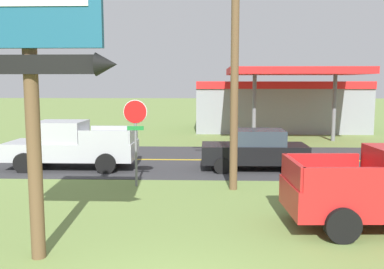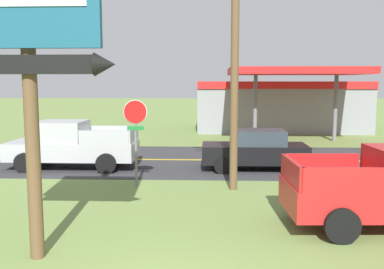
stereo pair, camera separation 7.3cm
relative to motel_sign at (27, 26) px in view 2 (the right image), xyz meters
name	(u,v)px [view 2 (the right image)]	position (x,y,z in m)	size (l,w,h in m)	color
road_asphalt	(197,160)	(2.83, 11.06, -4.57)	(140.00, 8.00, 0.02)	#333335
road_centre_line	(197,160)	(2.83, 11.06, -4.55)	(126.00, 0.20, 0.01)	gold
motel_sign	(27,26)	(0.00, 0.00, 0.00)	(3.19, 0.54, 6.65)	brown
stop_sign	(136,127)	(0.92, 6.13, -2.55)	(0.80, 0.08, 2.95)	slate
utility_pole	(235,55)	(4.21, 5.84, -0.18)	(2.13, 0.26, 8.15)	brown
gas_station	(280,104)	(8.57, 23.48, -2.63)	(12.00, 11.50, 4.40)	gray
pickup_silver_on_road	(71,145)	(-2.27, 9.06, -3.61)	(5.20, 2.24, 1.96)	#A8AAAF
car_black_far_lane	(255,150)	(5.26, 9.06, -3.75)	(4.20, 2.00, 1.64)	black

